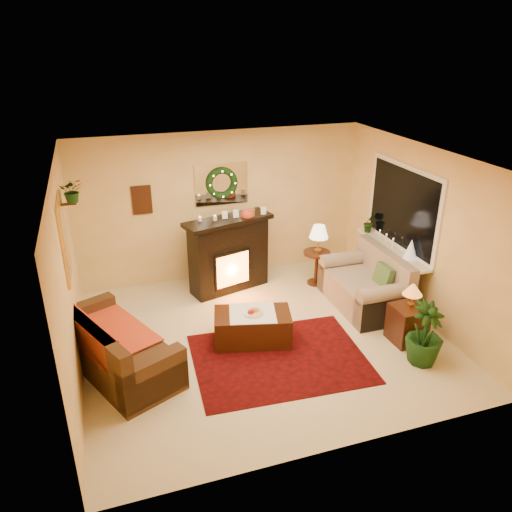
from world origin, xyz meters
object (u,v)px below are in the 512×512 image
object	(u,v)px
end_table_square	(407,324)
fireplace	(229,259)
loveseat	(364,282)
sofa	(116,340)
coffee_table	(253,328)
side_table_round	(316,267)

from	to	relation	value
end_table_square	fireplace	bearing A→B (deg)	129.83
fireplace	loveseat	size ratio (longest dim) A/B	0.86
sofa	loveseat	xyz separation A→B (m)	(3.87, 0.49, -0.01)
loveseat	end_table_square	distance (m)	1.13
fireplace	loveseat	distance (m)	2.26
coffee_table	loveseat	bearing A→B (deg)	26.62
loveseat	coffee_table	distance (m)	2.07
coffee_table	sofa	bearing A→B (deg)	-164.33
fireplace	coffee_table	world-z (taller)	fireplace
sofa	fireplace	world-z (taller)	fireplace
side_table_round	coffee_table	world-z (taller)	side_table_round
fireplace	end_table_square	xyz separation A→B (m)	(1.97, -2.36, -0.28)
coffee_table	fireplace	bearing A→B (deg)	100.01
loveseat	end_table_square	bearing A→B (deg)	-85.54
fireplace	coffee_table	xyz separation A→B (m)	(-0.12, -1.68, -0.34)
loveseat	coffee_table	size ratio (longest dim) A/B	1.45
loveseat	side_table_round	distance (m)	1.02
sofa	end_table_square	xyz separation A→B (m)	(3.95, -0.63, -0.16)
side_table_round	loveseat	bearing A→B (deg)	-67.05
fireplace	end_table_square	size ratio (longest dim) A/B	2.42
loveseat	side_table_round	size ratio (longest dim) A/B	2.56
end_table_square	side_table_round	bearing A→B (deg)	102.98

